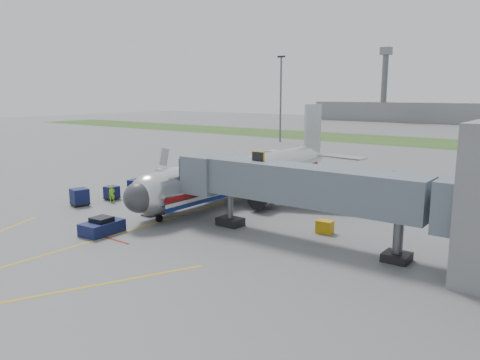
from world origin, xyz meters
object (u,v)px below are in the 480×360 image
Objects in this scene: airliner at (245,174)px; baggage_tug at (142,187)px; belt_loader at (157,209)px; pushback_tug at (102,227)px; ramp_worker at (112,194)px.

baggage_tug is (-10.97, -5.73, -1.88)m from airliner.
airliner is 12.86× the size of baggage_tug.
airliner is 11.70m from belt_loader.
belt_loader is (-1.42, 7.54, -0.15)m from pushback_tug.
airliner is 14.83m from ramp_worker.
ramp_worker is (-7.37, 0.28, 0.47)m from belt_loader.
belt_loader is at bearing 100.69° from pushback_tug.
ramp_worker is at bearing 177.84° from belt_loader.
baggage_tug is (-9.89, 13.02, 0.17)m from pushback_tug.
baggage_tug is 10.10m from belt_loader.
baggage_tug is 1.51× the size of ramp_worker.
pushback_tug is 16.36m from baggage_tug.
airliner is 9.63× the size of belt_loader.
ramp_worker is at bearing 138.37° from pushback_tug.
pushback_tug is 11.77m from ramp_worker.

